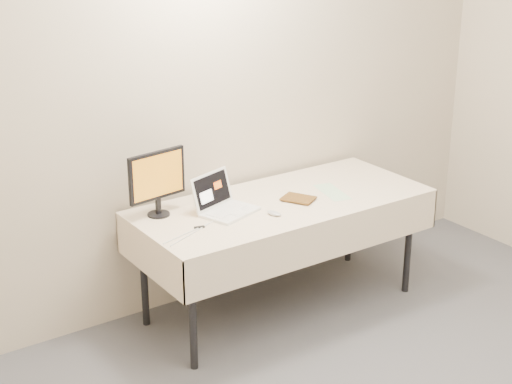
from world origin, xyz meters
TOP-DOWN VIEW (x-y plane):
  - back_wall at (0.00, 2.50)m, footprint 4.00×0.10m
  - table at (0.00, 2.05)m, footprint 1.86×0.81m
  - laptop at (-0.40, 2.10)m, footprint 0.39×0.37m
  - monitor at (-0.74, 2.26)m, footprint 0.38×0.15m
  - book at (0.02, 1.96)m, footprint 0.14×0.08m
  - alarm_clock at (-0.39, 2.33)m, footprint 0.12×0.08m
  - clicker at (-0.18, 1.88)m, footprint 0.07×0.11m
  - paper_form at (0.35, 1.99)m, footprint 0.20×0.34m
  - usb_dongle at (-0.64, 1.96)m, footprint 0.06×0.03m

SIDE VIEW (x-z plane):
  - table at x=0.00m, z-range 0.31..1.05m
  - paper_form at x=0.35m, z-range 0.74..0.74m
  - usb_dongle at x=-0.64m, z-range 0.74..0.75m
  - clicker at x=-0.18m, z-range 0.74..0.76m
  - alarm_clock at x=-0.39m, z-range 0.74..0.79m
  - laptop at x=-0.40m, z-range 0.68..0.90m
  - book at x=0.02m, z-range 0.74..0.93m
  - monitor at x=-0.74m, z-range 0.77..1.16m
  - back_wall at x=0.00m, z-range 0.00..2.70m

